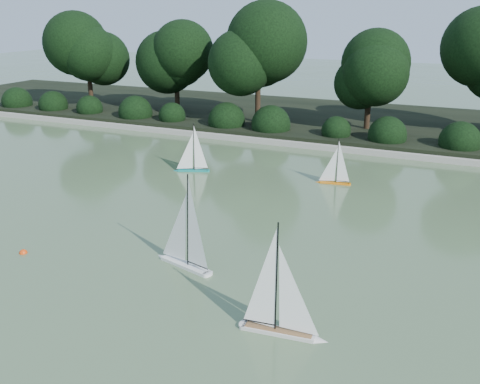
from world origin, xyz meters
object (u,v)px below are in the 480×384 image
Objects in this scene: sailboat_orange at (332,176)px; sailboat_teal at (190,163)px; sailboat_white_b at (286,317)px; race_buoy at (23,253)px; sailboat_white_a at (181,250)px.

sailboat_orange is 4.01m from sailboat_teal.
sailboat_teal is (-5.11, 6.49, -0.05)m from sailboat_white_b.
sailboat_white_b is at bearing -5.37° from race_buoy.
race_buoy is (-2.99, -0.79, -0.29)m from sailboat_white_a.
race_buoy is (-4.27, -6.51, -0.20)m from sailboat_orange.
sailboat_white_a is at bearing 14.81° from race_buoy.
sailboat_white_b reaches higher than sailboat_teal.
sailboat_teal reaches higher than race_buoy.
sailboat_white_b is 1.24× the size of sailboat_teal.
sailboat_white_a is 5.86m from sailboat_orange.
sailboat_orange is at bearing 99.26° from sailboat_white_b.
sailboat_white_a reaches higher than sailboat_white_b.
sailboat_teal is 9.65× the size of race_buoy.
sailboat_white_a is 3.10m from race_buoy.
sailboat_white_b is 7.11m from sailboat_orange.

